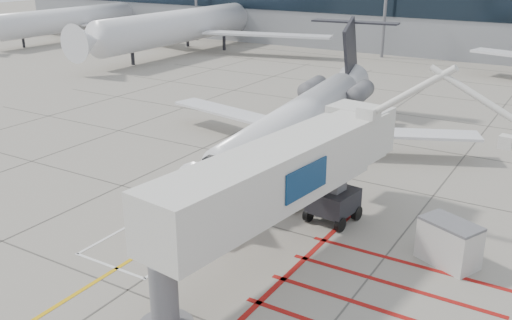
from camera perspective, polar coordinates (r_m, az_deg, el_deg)
The scene contains 10 objects.
ground_plane at distance 26.74m, azimuth -6.78°, elevation -8.82°, with size 260.00×260.00×0.00m, color gray.
regional_jet at distance 35.56m, azimuth 2.92°, elevation 5.41°, with size 23.53×29.66×7.77m, color silver, non-canonical shape.
jet_bridge at distance 23.84m, azimuth 1.14°, elevation -3.04°, with size 8.30×17.52×7.01m, color silver, non-canonical shape.
pushback_tug at distance 27.45m, azimuth -4.73°, elevation -6.41°, with size 2.25×1.40×1.31m, color #992A0E, non-canonical shape.
baggage_cart at distance 30.60m, azimuth 2.90°, elevation -3.44°, with size 2.12×1.34×1.34m, color #555459, non-canonical shape.
ground_power_unit at distance 26.37m, azimuth 18.74°, elevation -7.85°, with size 2.49×1.45×1.97m, color beige, non-canonical shape.
cone_nose at distance 31.25m, azimuth -5.49°, elevation -3.89°, with size 0.32×0.32×0.45m, color #FD420D.
cone_side at distance 30.83m, azimuth -1.53°, elevation -4.15°, with size 0.32×0.32×0.44m, color #F44C0C.
bg_aircraft_a at distance 96.47m, azimuth -17.29°, elevation 14.78°, with size 33.02×36.69×11.01m, color silver, non-canonical shape.
bg_aircraft_b at distance 80.97m, azimuth -6.12°, elevation 15.35°, with size 38.53×42.81×12.84m, color silver, non-canonical shape.
Camera 1 is at (14.77, -18.24, 12.83)m, focal length 40.00 mm.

